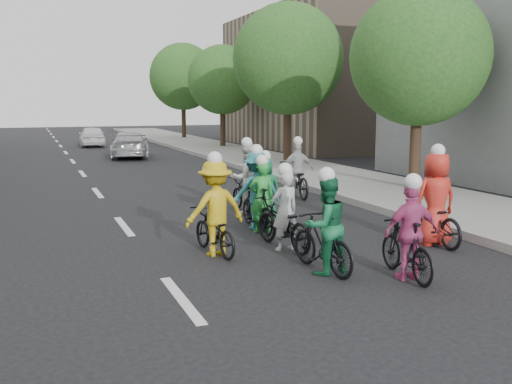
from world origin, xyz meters
TOP-DOWN VIEW (x-y plane):
  - ground at (0.00, 0.00)m, footprint 120.00×120.00m
  - sidewalk_right at (8.00, 10.00)m, footprint 4.00×80.00m
  - curb_right at (6.05, 10.00)m, footprint 0.18×80.00m
  - bldg_se at (16.00, 24.00)m, footprint 10.00×14.00m
  - tree_r_0 at (8.80, 6.60)m, footprint 4.00×4.00m
  - tree_r_1 at (8.80, 15.60)m, footprint 4.80×4.80m
  - tree_r_2 at (8.80, 24.60)m, footprint 4.00×4.00m
  - tree_r_3 at (8.80, 33.60)m, footprint 4.80×4.80m
  - cyclist_0 at (2.42, 1.97)m, footprint 0.84×1.82m
  - cyclist_1 at (2.40, 0.38)m, footprint 0.82×1.61m
  - cyclist_2 at (1.14, 2.06)m, footprint 1.16×1.60m
  - cyclist_3 at (3.43, -0.37)m, footprint 0.90×1.56m
  - cyclist_4 at (5.20, 1.27)m, footprint 0.89×1.81m
  - cyclist_5 at (2.56, 3.42)m, footprint 0.56×1.60m
  - cyclist_6 at (3.03, 5.50)m, footprint 0.86×1.65m
  - cyclist_7 at (2.60, 3.75)m, footprint 1.08×1.49m
  - cyclist_8 at (5.16, 7.11)m, footprint 0.96×1.94m
  - cyclist_9 at (3.07, 4.46)m, footprint 0.77×1.61m
  - follow_car_lead at (2.76, 20.87)m, footprint 2.50×4.58m
  - follow_car_trail at (1.82, 29.08)m, footprint 1.67×3.74m

SIDE VIEW (x-z plane):
  - ground at x=0.00m, z-range 0.00..0.00m
  - sidewalk_right at x=8.00m, z-range 0.00..0.15m
  - curb_right at x=6.05m, z-range 0.00..0.18m
  - cyclist_0 at x=2.42m, z-range -0.27..1.33m
  - cyclist_5 at x=2.56m, z-range -0.24..1.38m
  - cyclist_9 at x=3.07m, z-range -0.21..1.40m
  - cyclist_3 at x=3.43m, z-range -0.22..1.41m
  - cyclist_8 at x=5.16m, z-range -0.27..1.46m
  - follow_car_trail at x=1.82m, z-range 0.00..1.25m
  - follow_car_lead at x=2.76m, z-range 0.00..1.26m
  - cyclist_1 at x=2.40m, z-range -0.21..1.48m
  - cyclist_6 at x=3.03m, z-range -0.26..1.58m
  - cyclist_4 at x=5.20m, z-range -0.29..1.62m
  - cyclist_2 at x=1.14m, z-range -0.23..1.60m
  - cyclist_7 at x=2.60m, z-range -0.19..1.61m
  - tree_r_0 at x=8.80m, z-range 0.98..6.95m
  - tree_r_2 at x=8.80m, z-range 0.98..6.95m
  - bldg_se at x=16.00m, z-range 0.00..8.00m
  - tree_r_1 at x=8.80m, z-range 1.05..7.98m
  - tree_r_3 at x=8.80m, z-range 1.05..7.98m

